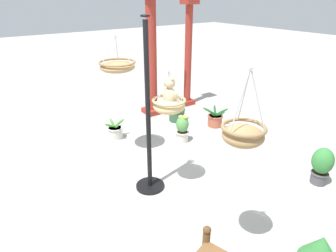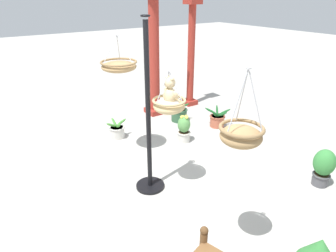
{
  "view_description": "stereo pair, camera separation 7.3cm",
  "coord_description": "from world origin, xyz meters",
  "px_view_note": "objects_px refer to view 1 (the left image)",
  "views": [
    {
      "loc": [
        3.05,
        -2.16,
        2.78
      ],
      "look_at": [
        -0.03,
        0.04,
        1.07
      ],
      "focal_mm": 31.76,
      "sensor_mm": 36.0,
      "label": 1
    },
    {
      "loc": [
        3.09,
        -2.1,
        2.78
      ],
      "look_at": [
        -0.03,
        0.04,
        1.07
      ],
      "focal_mm": 31.76,
      "sensor_mm": 36.0,
      "label": 2
    }
  ],
  "objects_px": {
    "display_pole_central": "(149,142)",
    "greenhouse_pillar_right": "(188,57)",
    "potted_plant_flowering_red": "(115,131)",
    "potted_plant_small_succulent": "(177,114)",
    "hanging_basket_left_high": "(117,66)",
    "hanging_basket_with_teddy": "(169,105)",
    "potted_plant_tall_leafy": "(215,119)",
    "teddy_bear": "(170,92)",
    "greenhouse_pillar_left": "(152,57)",
    "hanging_basket_right_low": "(243,134)",
    "potted_plant_conical_shrub": "(322,165)",
    "potted_plant_bushy_green": "(182,129)"
  },
  "relations": [
    {
      "from": "potted_plant_small_succulent",
      "to": "potted_plant_conical_shrub",
      "type": "distance_m",
      "value": 3.33
    },
    {
      "from": "greenhouse_pillar_left",
      "to": "potted_plant_tall_leafy",
      "type": "bearing_deg",
      "value": 25.31
    },
    {
      "from": "hanging_basket_with_teddy",
      "to": "potted_plant_tall_leafy",
      "type": "relative_size",
      "value": 1.11
    },
    {
      "from": "potted_plant_flowering_red",
      "to": "potted_plant_bushy_green",
      "type": "distance_m",
      "value": 1.39
    },
    {
      "from": "potted_plant_conical_shrub",
      "to": "potted_plant_tall_leafy",
      "type": "bearing_deg",
      "value": 175.51
    },
    {
      "from": "greenhouse_pillar_left",
      "to": "potted_plant_small_succulent",
      "type": "distance_m",
      "value": 1.45
    },
    {
      "from": "potted_plant_bushy_green",
      "to": "greenhouse_pillar_left",
      "type": "bearing_deg",
      "value": 167.63
    },
    {
      "from": "display_pole_central",
      "to": "potted_plant_small_succulent",
      "type": "height_order",
      "value": "display_pole_central"
    },
    {
      "from": "greenhouse_pillar_right",
      "to": "potted_plant_tall_leafy",
      "type": "distance_m",
      "value": 1.89
    },
    {
      "from": "hanging_basket_with_teddy",
      "to": "greenhouse_pillar_right",
      "type": "height_order",
      "value": "greenhouse_pillar_right"
    },
    {
      "from": "hanging_basket_with_teddy",
      "to": "greenhouse_pillar_left",
      "type": "xyz_separation_m",
      "value": [
        -2.75,
        1.48,
        0.05
      ]
    },
    {
      "from": "teddy_bear",
      "to": "potted_plant_tall_leafy",
      "type": "height_order",
      "value": "teddy_bear"
    },
    {
      "from": "potted_plant_bushy_green",
      "to": "potted_plant_tall_leafy",
      "type": "bearing_deg",
      "value": 98.78
    },
    {
      "from": "teddy_bear",
      "to": "hanging_basket_with_teddy",
      "type": "bearing_deg",
      "value": -90.0
    },
    {
      "from": "greenhouse_pillar_right",
      "to": "potted_plant_bushy_green",
      "type": "xyz_separation_m",
      "value": [
        1.66,
        -1.46,
        -0.98
      ]
    },
    {
      "from": "teddy_bear",
      "to": "potted_plant_bushy_green",
      "type": "bearing_deg",
      "value": 134.94
    },
    {
      "from": "hanging_basket_with_teddy",
      "to": "potted_plant_tall_leafy",
      "type": "bearing_deg",
      "value": 119.92
    },
    {
      "from": "greenhouse_pillar_right",
      "to": "potted_plant_bushy_green",
      "type": "relative_size",
      "value": 4.52
    },
    {
      "from": "greenhouse_pillar_right",
      "to": "potted_plant_small_succulent",
      "type": "distance_m",
      "value": 1.6
    },
    {
      "from": "hanging_basket_right_low",
      "to": "potted_plant_tall_leafy",
      "type": "relative_size",
      "value": 1.42
    },
    {
      "from": "teddy_bear",
      "to": "greenhouse_pillar_right",
      "type": "distance_m",
      "value": 3.77
    },
    {
      "from": "display_pole_central",
      "to": "potted_plant_flowering_red",
      "type": "bearing_deg",
      "value": 169.93
    },
    {
      "from": "greenhouse_pillar_right",
      "to": "potted_plant_bushy_green",
      "type": "distance_m",
      "value": 2.42
    },
    {
      "from": "hanging_basket_with_teddy",
      "to": "potted_plant_small_succulent",
      "type": "height_order",
      "value": "hanging_basket_with_teddy"
    },
    {
      "from": "potted_plant_small_succulent",
      "to": "potted_plant_conical_shrub",
      "type": "height_order",
      "value": "potted_plant_conical_shrub"
    },
    {
      "from": "hanging_basket_right_low",
      "to": "potted_plant_flowering_red",
      "type": "xyz_separation_m",
      "value": [
        -3.46,
        0.24,
        -1.37
      ]
    },
    {
      "from": "display_pole_central",
      "to": "teddy_bear",
      "type": "xyz_separation_m",
      "value": [
        0.15,
        0.27,
        0.74
      ]
    },
    {
      "from": "potted_plant_small_succulent",
      "to": "potted_plant_tall_leafy",
      "type": "bearing_deg",
      "value": 34.44
    },
    {
      "from": "hanging_basket_left_high",
      "to": "hanging_basket_right_low",
      "type": "height_order",
      "value": "hanging_basket_right_low"
    },
    {
      "from": "potted_plant_flowering_red",
      "to": "potted_plant_small_succulent",
      "type": "bearing_deg",
      "value": 89.7
    },
    {
      "from": "hanging_basket_with_teddy",
      "to": "hanging_basket_left_high",
      "type": "xyz_separation_m",
      "value": [
        -1.33,
        -0.1,
        0.31
      ]
    },
    {
      "from": "potted_plant_tall_leafy",
      "to": "potted_plant_small_succulent",
      "type": "xyz_separation_m",
      "value": [
        -0.75,
        -0.51,
        0.01
      ]
    },
    {
      "from": "hanging_basket_left_high",
      "to": "greenhouse_pillar_right",
      "type": "xyz_separation_m",
      "value": [
        -1.43,
        2.67,
        -0.4
      ]
    },
    {
      "from": "greenhouse_pillar_left",
      "to": "potted_plant_conical_shrub",
      "type": "height_order",
      "value": "greenhouse_pillar_left"
    },
    {
      "from": "potted_plant_flowering_red",
      "to": "potted_plant_conical_shrub",
      "type": "relative_size",
      "value": 0.76
    },
    {
      "from": "display_pole_central",
      "to": "potted_plant_flowering_red",
      "type": "height_order",
      "value": "display_pole_central"
    },
    {
      "from": "hanging_basket_with_teddy",
      "to": "display_pole_central",
      "type": "bearing_deg",
      "value": -120.96
    },
    {
      "from": "greenhouse_pillar_right",
      "to": "potted_plant_bushy_green",
      "type": "height_order",
      "value": "greenhouse_pillar_right"
    },
    {
      "from": "hanging_basket_with_teddy",
      "to": "greenhouse_pillar_right",
      "type": "bearing_deg",
      "value": 136.9
    },
    {
      "from": "greenhouse_pillar_left",
      "to": "potted_plant_bushy_green",
      "type": "distance_m",
      "value": 2.03
    },
    {
      "from": "hanging_basket_left_high",
      "to": "greenhouse_pillar_right",
      "type": "bearing_deg",
      "value": 118.06
    },
    {
      "from": "hanging_basket_with_teddy",
      "to": "greenhouse_pillar_left",
      "type": "height_order",
      "value": "greenhouse_pillar_left"
    },
    {
      "from": "display_pole_central",
      "to": "hanging_basket_right_low",
      "type": "distance_m",
      "value": 1.76
    },
    {
      "from": "hanging_basket_left_high",
      "to": "greenhouse_pillar_left",
      "type": "distance_m",
      "value": 2.14
    },
    {
      "from": "hanging_basket_right_low",
      "to": "potted_plant_tall_leafy",
      "type": "xyz_separation_m",
      "value": [
        -2.71,
        2.34,
        -1.35
      ]
    },
    {
      "from": "greenhouse_pillar_left",
      "to": "hanging_basket_with_teddy",
      "type": "bearing_deg",
      "value": -28.28
    },
    {
      "from": "potted_plant_small_succulent",
      "to": "potted_plant_flowering_red",
      "type": "bearing_deg",
      "value": -90.3
    },
    {
      "from": "display_pole_central",
      "to": "greenhouse_pillar_right",
      "type": "xyz_separation_m",
      "value": [
        -2.61,
        2.83,
        0.46
      ]
    },
    {
      "from": "teddy_bear",
      "to": "greenhouse_pillar_left",
      "type": "height_order",
      "value": "greenhouse_pillar_left"
    },
    {
      "from": "display_pole_central",
      "to": "potted_plant_small_succulent",
      "type": "xyz_separation_m",
      "value": [
        -1.86,
        1.92,
        -0.62
      ]
    }
  ]
}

